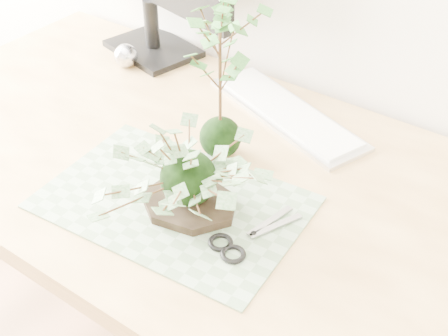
{
  "coord_description": "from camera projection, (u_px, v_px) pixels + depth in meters",
  "views": [
    {
      "loc": [
        0.45,
        0.52,
        1.43
      ],
      "look_at": [
        0.0,
        1.14,
        0.84
      ],
      "focal_mm": 50.0,
      "sensor_mm": 36.0,
      "label": 1
    }
  ],
  "objects": [
    {
      "name": "desk",
      "position": [
        251.0,
        224.0,
        1.14
      ],
      "size": [
        1.6,
        0.7,
        0.74
      ],
      "color": "#DDB470",
      "rests_on": "ground_plane"
    },
    {
      "name": "cutting_mat",
      "position": [
        173.0,
        202.0,
        1.05
      ],
      "size": [
        0.46,
        0.32,
        0.0
      ],
      "primitive_type": "cube",
      "rotation": [
        0.0,
        0.0,
        0.08
      ],
      "color": "#5F7D58",
      "rests_on": "desk"
    },
    {
      "name": "stone_dish",
      "position": [
        190.0,
        203.0,
        1.03
      ],
      "size": [
        0.2,
        0.2,
        0.01
      ],
      "primitive_type": "cylinder",
      "rotation": [
        0.0,
        0.0,
        0.21
      ],
      "color": "black",
      "rests_on": "cutting_mat"
    },
    {
      "name": "ivy_kokedama",
      "position": [
        187.0,
        156.0,
        0.98
      ],
      "size": [
        0.33,
        0.33,
        0.19
      ],
      "rotation": [
        0.0,
        0.0,
        0.31
      ],
      "color": "black",
      "rests_on": "stone_dish"
    },
    {
      "name": "maple_kokedama",
      "position": [
        220.0,
        43.0,
        1.03
      ],
      "size": [
        0.21,
        0.21,
        0.32
      ],
      "rotation": [
        0.0,
        0.0,
        0.23
      ],
      "color": "black",
      "rests_on": "desk"
    },
    {
      "name": "keyboard",
      "position": [
        286.0,
        112.0,
        1.27
      ],
      "size": [
        0.4,
        0.24,
        0.01
      ],
      "rotation": [
        0.0,
        0.0,
        -0.34
      ],
      "color": "silver",
      "rests_on": "desk"
    },
    {
      "name": "foil_ball",
      "position": [
        126.0,
        56.0,
        1.42
      ],
      "size": [
        0.05,
        0.05,
        0.05
      ],
      "primitive_type": "sphere",
      "color": "silver",
      "rests_on": "desk"
    },
    {
      "name": "scissors",
      "position": [
        241.0,
        245.0,
        0.96
      ],
      "size": [
        0.08,
        0.17,
        0.01
      ],
      "rotation": [
        0.0,
        0.0,
        -0.3
      ],
      "color": "gray",
      "rests_on": "cutting_mat"
    }
  ]
}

